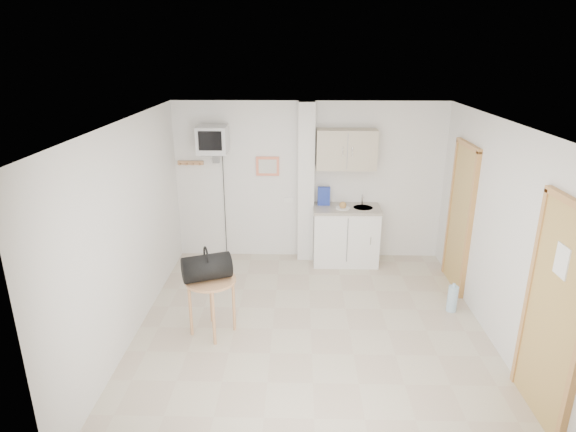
{
  "coord_description": "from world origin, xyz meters",
  "views": [
    {
      "loc": [
        -0.16,
        -5.08,
        3.23
      ],
      "look_at": [
        -0.29,
        0.6,
        1.25
      ],
      "focal_mm": 30.0,
      "sensor_mm": 36.0,
      "label": 1
    }
  ],
  "objects_px": {
    "duffel_bag": "(207,267)",
    "water_bottle": "(452,299)",
    "round_table": "(211,287)",
    "crt_television": "(213,141)"
  },
  "relations": [
    {
      "from": "duffel_bag",
      "to": "water_bottle",
      "type": "xyz_separation_m",
      "value": [
        3.05,
        0.58,
        -0.69
      ]
    },
    {
      "from": "crt_television",
      "to": "duffel_bag",
      "type": "relative_size",
      "value": 3.47
    },
    {
      "from": "round_table",
      "to": "water_bottle",
      "type": "relative_size",
      "value": 1.82
    },
    {
      "from": "round_table",
      "to": "water_bottle",
      "type": "height_order",
      "value": "round_table"
    },
    {
      "from": "crt_television",
      "to": "round_table",
      "type": "xyz_separation_m",
      "value": [
        0.28,
        -2.11,
        -1.33
      ]
    },
    {
      "from": "crt_television",
      "to": "round_table",
      "type": "bearing_deg",
      "value": -82.54
    },
    {
      "from": "crt_television",
      "to": "water_bottle",
      "type": "height_order",
      "value": "crt_television"
    },
    {
      "from": "round_table",
      "to": "water_bottle",
      "type": "bearing_deg",
      "value": 10.86
    },
    {
      "from": "crt_television",
      "to": "duffel_bag",
      "type": "bearing_deg",
      "value": -83.52
    },
    {
      "from": "round_table",
      "to": "duffel_bag",
      "type": "height_order",
      "value": "duffel_bag"
    }
  ]
}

